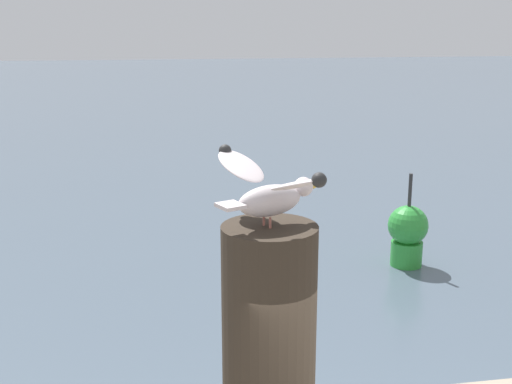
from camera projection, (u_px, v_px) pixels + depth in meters
mooring_post at (269, 363)px, 2.25m from camera, size 0.32×0.32×0.97m
seagull at (271, 190)px, 2.10m from camera, size 0.38×0.54×0.23m
channel_buoy at (408, 233)px, 9.28m from camera, size 0.56×0.56×1.33m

